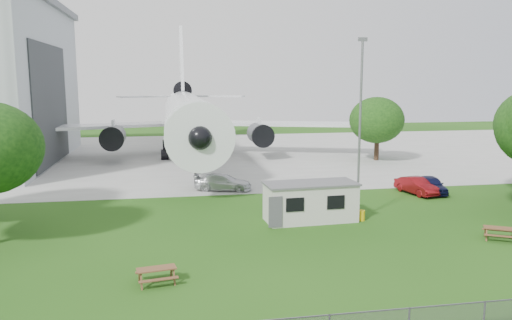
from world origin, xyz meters
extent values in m
plane|color=#30611A|center=(0.00, 0.00, 0.00)|extent=(160.00, 160.00, 0.00)
cube|color=#B7B7B2|center=(0.00, 38.00, 0.01)|extent=(120.00, 46.00, 0.03)
cube|color=#2D3033|center=(-16.93, 33.00, 6.75)|extent=(0.16, 16.00, 12.96)
cylinder|color=white|center=(-2.00, 34.00, 5.10)|extent=(5.40, 34.00, 5.40)
cone|color=white|center=(-2.00, 15.00, 5.10)|extent=(5.40, 5.50, 5.40)
cone|color=white|center=(-2.00, 55.00, 5.90)|extent=(4.86, 9.00, 4.86)
cube|color=white|center=(-14.50, 37.20, 3.90)|extent=(21.36, 10.77, 0.36)
cube|color=white|center=(10.50, 37.20, 3.90)|extent=(21.36, 10.77, 0.36)
cube|color=white|center=(-2.00, 55.00, 11.60)|extent=(0.46, 9.96, 12.17)
cylinder|color=#515459|center=(-10.50, 33.50, 3.00)|extent=(2.50, 4.20, 2.50)
cylinder|color=#515459|center=(6.50, 33.50, 3.00)|extent=(2.50, 4.20, 2.50)
cylinder|color=#515459|center=(-2.00, 54.00, 7.90)|extent=(2.60, 4.50, 2.60)
cylinder|color=black|center=(-2.00, 18.50, 1.20)|extent=(0.36, 0.36, 2.40)
cylinder|color=black|center=(-4.80, 35.00, 1.20)|extent=(0.44, 0.44, 2.40)
cylinder|color=black|center=(0.80, 35.00, 1.20)|extent=(0.44, 0.44, 2.40)
cube|color=beige|center=(4.95, 6.43, 1.25)|extent=(6.14, 2.85, 2.50)
cube|color=#59595B|center=(4.95, 6.43, 2.56)|extent=(6.35, 3.06, 0.12)
cylinder|color=gold|center=(8.35, 5.83, 0.35)|extent=(0.50, 0.50, 0.70)
cylinder|color=slate|center=(8.20, 6.20, 6.00)|extent=(0.16, 0.16, 12.00)
cylinder|color=#382619|center=(19.96, 30.04, 1.38)|extent=(0.56, 0.56, 2.77)
sphere|color=#2B6017|center=(19.96, 30.04, 4.77)|extent=(6.48, 6.48, 6.48)
imported|color=black|center=(17.30, 12.69, 0.71)|extent=(2.27, 4.37, 1.42)
imported|color=maroon|center=(15.90, 12.57, 0.69)|extent=(2.28, 4.40, 1.38)
imported|color=silver|center=(0.19, 16.81, 0.71)|extent=(5.25, 3.23, 1.42)
camera|label=1|loc=(-4.38, -25.10, 9.35)|focal=35.00mm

